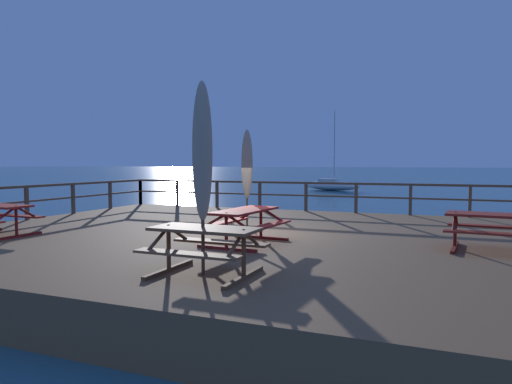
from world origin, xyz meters
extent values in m
plane|color=#2D5B6B|center=(0.00, 0.00, 0.00)|extent=(600.00, 600.00, 0.00)
cube|color=brown|center=(0.00, 0.00, 0.42)|extent=(15.15, 12.12, 0.84)
cube|color=brown|center=(0.00, 5.91, 1.89)|extent=(14.85, 0.09, 0.08)
cube|color=brown|center=(0.00, 5.91, 1.42)|extent=(14.85, 0.07, 0.06)
cube|color=brown|center=(-7.42, 5.91, 1.37)|extent=(0.10, 0.10, 1.05)
cube|color=brown|center=(-5.57, 5.91, 1.37)|extent=(0.10, 0.10, 1.05)
cube|color=brown|center=(-3.71, 5.91, 1.37)|extent=(0.10, 0.10, 1.05)
cube|color=brown|center=(-1.86, 5.91, 1.37)|extent=(0.10, 0.10, 1.05)
cube|color=brown|center=(0.00, 5.91, 1.37)|extent=(0.10, 0.10, 1.05)
cube|color=brown|center=(1.86, 5.91, 1.37)|extent=(0.10, 0.10, 1.05)
cube|color=brown|center=(3.71, 5.91, 1.37)|extent=(0.10, 0.10, 1.05)
cube|color=brown|center=(5.57, 5.91, 1.37)|extent=(0.10, 0.10, 1.05)
cube|color=brown|center=(-7.42, 0.00, 1.89)|extent=(0.09, 11.82, 0.08)
cube|color=brown|center=(-7.42, 0.00, 1.42)|extent=(0.07, 11.82, 0.06)
cube|color=brown|center=(-7.42, 0.00, 1.37)|extent=(0.10, 0.10, 1.05)
cube|color=brown|center=(-7.42, 1.97, 1.37)|extent=(0.10, 0.10, 1.05)
cube|color=brown|center=(-7.42, 3.94, 1.37)|extent=(0.10, 0.10, 1.05)
cube|color=brown|center=(-7.42, 5.91, 1.37)|extent=(0.10, 0.10, 1.05)
cube|color=maroon|center=(-5.45, -2.11, 1.28)|extent=(1.82, 0.33, 0.04)
cube|color=maroon|center=(-4.74, -2.69, 0.87)|extent=(0.12, 1.40, 0.06)
cylinder|color=maroon|center=(-4.74, -2.69, 1.21)|extent=(0.07, 0.07, 0.74)
cylinder|color=maroon|center=(-4.75, -2.97, 1.43)|extent=(0.07, 0.63, 0.37)
cylinder|color=maroon|center=(-4.73, -2.41, 1.43)|extent=(0.07, 0.63, 0.37)
cube|color=brown|center=(1.21, -4.27, 1.58)|extent=(1.73, 0.79, 0.05)
cube|color=brown|center=(1.20, -4.83, 1.28)|extent=(1.72, 0.31, 0.04)
cube|color=brown|center=(1.21, -3.71, 1.28)|extent=(1.72, 0.31, 0.04)
cube|color=brown|center=(0.53, -4.26, 0.87)|extent=(0.10, 1.40, 0.06)
cylinder|color=brown|center=(0.53, -4.26, 1.21)|extent=(0.07, 0.07, 0.74)
cylinder|color=brown|center=(0.52, -4.54, 1.43)|extent=(0.07, 0.63, 0.37)
cylinder|color=brown|center=(0.53, -3.98, 1.43)|extent=(0.07, 0.63, 0.37)
cube|color=brown|center=(1.89, -4.28, 0.87)|extent=(0.10, 1.40, 0.06)
cylinder|color=brown|center=(1.89, -4.28, 1.21)|extent=(0.07, 0.07, 0.74)
cylinder|color=brown|center=(1.88, -4.56, 1.43)|extent=(0.07, 0.63, 0.37)
cylinder|color=brown|center=(1.89, -4.00, 1.43)|extent=(0.07, 0.63, 0.37)
cube|color=maroon|center=(5.72, -0.35, 1.58)|extent=(1.92, 0.92, 0.05)
cube|color=maroon|center=(5.67, -0.91, 1.28)|extent=(1.88, 0.44, 0.04)
cube|color=maroon|center=(5.76, 0.20, 1.28)|extent=(1.88, 0.44, 0.04)
cube|color=maroon|center=(4.97, -0.29, 0.87)|extent=(0.20, 1.40, 0.06)
cylinder|color=maroon|center=(4.97, -0.29, 1.21)|extent=(0.07, 0.07, 0.74)
cylinder|color=maroon|center=(4.94, -0.57, 1.43)|extent=(0.11, 0.63, 0.37)
cylinder|color=maroon|center=(4.99, -0.01, 1.43)|extent=(0.11, 0.63, 0.37)
cube|color=maroon|center=(0.67, -1.41, 1.58)|extent=(0.92, 2.03, 0.05)
cube|color=maroon|center=(1.23, -1.46, 1.28)|extent=(0.44, 1.99, 0.04)
cube|color=maroon|center=(0.11, -1.37, 1.28)|extent=(0.44, 1.99, 0.04)
cube|color=maroon|center=(0.60, -2.22, 0.87)|extent=(1.40, 0.20, 0.06)
cylinder|color=maroon|center=(0.60, -2.22, 1.21)|extent=(0.07, 0.07, 0.74)
cylinder|color=maroon|center=(0.88, -2.24, 1.43)|extent=(0.63, 0.11, 0.37)
cylinder|color=maroon|center=(0.32, -2.19, 1.43)|extent=(0.63, 0.11, 0.37)
cube|color=maroon|center=(0.74, -0.61, 0.87)|extent=(1.40, 0.20, 0.06)
cylinder|color=maroon|center=(0.74, -0.61, 1.21)|extent=(0.07, 0.07, 0.74)
cylinder|color=maroon|center=(1.02, -0.63, 1.43)|extent=(0.63, 0.11, 0.37)
cylinder|color=maroon|center=(0.46, -0.59, 1.43)|extent=(0.63, 0.11, 0.37)
cylinder|color=#4C3828|center=(1.17, -4.26, 2.30)|extent=(0.06, 0.06, 2.91)
ellipsoid|color=tan|center=(1.17, -4.26, 2.81)|extent=(0.32, 0.32, 2.21)
cylinder|color=#685B4C|center=(1.17, -4.26, 2.65)|extent=(0.21, 0.21, 0.05)
cone|color=#4C3828|center=(1.17, -4.26, 3.82)|extent=(0.10, 0.10, 0.14)
cylinder|color=#4C3828|center=(-0.42, 1.28, 2.14)|extent=(0.06, 0.06, 2.59)
ellipsoid|color=tan|center=(-0.42, 1.28, 2.60)|extent=(0.32, 0.32, 1.97)
cylinder|color=#71614F|center=(-0.42, 1.28, 2.45)|extent=(0.21, 0.21, 0.05)
cone|color=#4C3828|center=(-0.42, 1.28, 3.50)|extent=(0.10, 0.10, 0.14)
ellipsoid|color=white|center=(-5.22, 33.40, 0.45)|extent=(6.23, 3.30, 0.90)
cube|color=silver|center=(-5.50, 33.49, 0.95)|extent=(2.03, 1.55, 0.36)
cylinder|color=silver|center=(-4.93, 33.32, 4.22)|extent=(0.10, 0.10, 7.00)
camera|label=1|loc=(4.67, -10.69, 2.63)|focal=32.32mm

